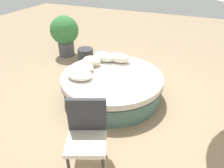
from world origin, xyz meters
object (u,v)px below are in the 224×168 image
throw_pillow_2 (92,61)px  throw_pillow_3 (83,67)px  throw_pillow_0 (119,58)px  throw_pillow_1 (104,57)px  patio_chair (87,130)px  round_bed (112,86)px  throw_pillow_4 (80,75)px  planter (65,33)px  side_table (86,57)px

throw_pillow_2 → throw_pillow_3: throw_pillow_2 is taller
throw_pillow_0 → throw_pillow_1: bearing=16.2°
throw_pillow_0 → patio_chair: 2.30m
throw_pillow_2 → patio_chair: patio_chair is taller
throw_pillow_0 → throw_pillow_1: throw_pillow_1 is taller
round_bed → throw_pillow_3: bearing=5.1°
throw_pillow_1 → throw_pillow_3: (0.19, 0.60, -0.03)m
throw_pillow_4 → patio_chair: (-0.86, 1.27, -0.02)m
throw_pillow_1 → planter: planter is taller
throw_pillow_4 → throw_pillow_0: bearing=-113.1°
round_bed → side_table: size_ratio=4.29×
side_table → throw_pillow_3: bearing=118.2°
throw_pillow_0 → patio_chair: patio_chair is taller
throw_pillow_1 → side_table: 1.04m
side_table → throw_pillow_1: bearing=146.0°
side_table → planter: bearing=-24.6°
round_bed → throw_pillow_2: bearing=-23.5°
round_bed → throw_pillow_4: (0.53, 0.35, 0.32)m
round_bed → throw_pillow_1: throw_pillow_1 is taller
throw_pillow_4 → patio_chair: patio_chair is taller
throw_pillow_2 → side_table: size_ratio=0.86×
throw_pillow_3 → planter: planter is taller
throw_pillow_4 → planter: planter is taller
patio_chair → throw_pillow_4: bearing=-79.1°
patio_chair → planter: bearing=-75.1°
throw_pillow_2 → throw_pillow_0: bearing=-141.3°
side_table → throw_pillow_0: bearing=158.1°
throw_pillow_0 → throw_pillow_2: (0.48, 0.38, -0.00)m
throw_pillow_0 → throw_pillow_4: bearing=66.9°
throw_pillow_2 → planter: size_ratio=0.35×
throw_pillow_1 → throw_pillow_2: bearing=61.4°
throw_pillow_2 → planter: (1.52, -1.24, 0.07)m
throw_pillow_0 → planter: size_ratio=0.42×
round_bed → throw_pillow_2: size_ratio=5.01×
throw_pillow_1 → throw_pillow_4: size_ratio=0.96×
throw_pillow_0 → throw_pillow_2: 0.61m
round_bed → throw_pillow_0: 0.73m
throw_pillow_1 → throw_pillow_0: bearing=-163.8°
throw_pillow_0 → side_table: size_ratio=1.02×
throw_pillow_1 → throw_pillow_2: size_ratio=1.21×
planter → side_table: planter is taller
throw_pillow_3 → side_table: bearing=-61.8°
round_bed → throw_pillow_2: 0.72m
side_table → throw_pillow_2: bearing=127.8°
throw_pillow_1 → side_table: throw_pillow_1 is taller
throw_pillow_0 → throw_pillow_3: 0.86m
throw_pillow_1 → planter: size_ratio=0.43×
throw_pillow_3 → patio_chair: 1.83m
round_bed → throw_pillow_4: throw_pillow_4 is taller
throw_pillow_4 → planter: bearing=-49.4°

